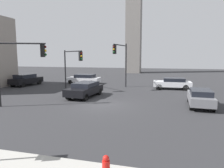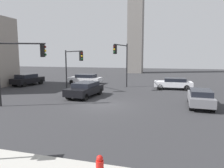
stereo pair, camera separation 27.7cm
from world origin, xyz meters
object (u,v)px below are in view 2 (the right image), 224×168
Objects in this scene: fire_hydrant at (100,168)px; car_1 at (173,83)px; car_3 at (85,89)px; traffic_light_1 at (73,61)px; car_4 at (200,97)px; traffic_light_0 at (122,56)px; car_0 at (28,79)px; traffic_light_2 at (20,59)px; car_5 at (85,79)px.

fire_hydrant is 20.03m from car_1.
fire_hydrant is 0.17× the size of car_3.
traffic_light_1 is 14.17m from car_4.
traffic_light_0 is 7.02m from car_1.
car_0 is 1.06× the size of car_1.
fire_hydrant is 24.59m from car_0.
car_3 is (3.42, 4.68, -2.95)m from traffic_light_2.
traffic_light_2 is at bearing -137.82° from car_0.
car_1 is at bearing -78.68° from car_0.
car_3 is at bearing 30.58° from traffic_light_2.
car_4 is at bearing 142.84° from car_5.
traffic_light_2 is 1.10× the size of car_3.
car_4 is (10.27, -1.34, -0.02)m from car_3.
traffic_light_1 is at bearing 118.23° from fire_hydrant.
car_3 is at bearing -110.51° from car_0.
car_1 is at bearing 15.01° from car_4.
car_3 is at bearing -10.91° from traffic_light_1.
traffic_light_1 is 0.98× the size of car_5.
traffic_light_0 is 5.69m from traffic_light_1.
traffic_light_0 is at bearing 51.11° from car_4.
car_0 reaches higher than car_5.
traffic_light_0 reaches higher than traffic_light_1.
fire_hydrant is at bearing 80.49° from car_1.
car_4 is at bearing -101.55° from car_0.
car_3 is at bearing 38.03° from car_1.
car_5 reaches higher than fire_hydrant.
traffic_light_0 is 1.16× the size of car_5.
traffic_light_0 is 1.18× the size of traffic_light_1.
traffic_light_1 is 1.05× the size of car_1.
traffic_light_0 reaches higher than car_1.
car_5 is (-1.03, 5.82, -2.71)m from traffic_light_1.
traffic_light_1 is 8.57m from car_0.
traffic_light_2 reaches higher than fire_hydrant.
car_3 reaches higher than car_5.
traffic_light_0 is at bearing 162.98° from car_3.
car_3 is 9.97m from car_5.
car_3 is (2.82, -3.38, -2.67)m from traffic_light_1.
traffic_light_1 reaches higher than car_3.
fire_hydrant is at bearing 29.99° from car_3.
car_5 is at bearing 68.51° from traffic_light_2.
traffic_light_0 is 11.88m from traffic_light_2.
traffic_light_1 reaches higher than fire_hydrant.
car_4 reaches higher than car_5.
car_4 is at bearing 57.14° from traffic_light_0.
traffic_light_2 is at bearing 91.35° from car_5.
traffic_light_0 is 1.24× the size of car_1.
car_1 is at bearing 21.56° from traffic_light_2.
car_5 is at bearing -11.75° from car_1.
car_1 is (19.16, 1.69, -0.07)m from car_0.
car_0 is at bearing 74.92° from car_4.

